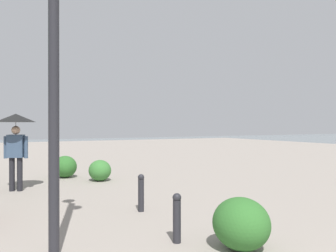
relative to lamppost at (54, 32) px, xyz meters
The scene contains 7 objects.
lamppost is the anchor object (origin of this frame).
pedestrian 5.29m from the lamppost, ahead, with size 1.00×1.00×2.03m.
bollard_near 3.10m from the lamppost, 98.79° to the right, with size 0.13×0.13×0.73m.
bollard_mid 3.61m from the lamppost, 49.45° to the right, with size 0.13×0.13×0.75m.
shrub_low 3.63m from the lamppost, 111.26° to the right, with size 0.85×0.77×0.73m.
shrub_round 7.47m from the lamppost, 11.61° to the right, with size 0.84×0.76×0.71m.
shrub_wide 6.65m from the lamppost, 21.57° to the right, with size 0.76×0.69×0.65m.
Camera 1 is at (-0.54, 1.51, 1.74)m, focal length 36.44 mm.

